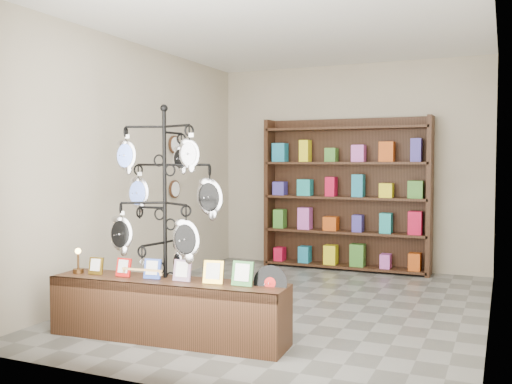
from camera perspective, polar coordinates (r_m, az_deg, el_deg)
ground at (r=6.36m, az=3.53°, el=-11.22°), size 5.00×5.00×0.00m
room_envelope at (r=6.18m, az=3.59°, el=5.66°), size 5.00×5.00×5.00m
display_tree at (r=5.14m, az=-9.11°, el=-1.11°), size 1.06×0.87×2.07m
front_shelf at (r=5.17m, az=-8.83°, el=-11.53°), size 2.19×0.59×0.76m
back_shelving at (r=8.38m, az=8.95°, el=-0.69°), size 2.42×0.36×2.20m
wall_clocks at (r=7.76m, az=-8.16°, el=2.50°), size 0.03×0.24×0.84m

